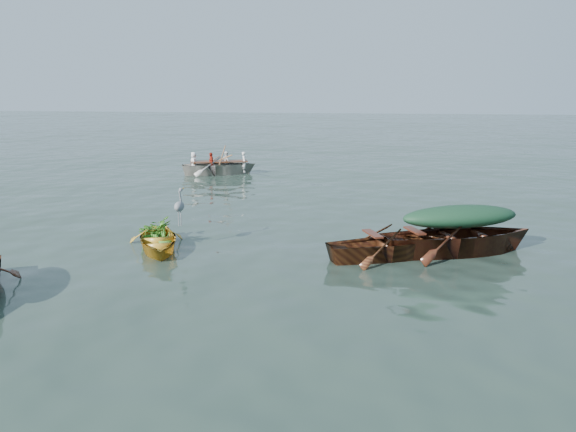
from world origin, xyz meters
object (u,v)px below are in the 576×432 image
heron (179,212)px  yellow_dinghy (158,249)px  open_wooden_boat (393,258)px  green_tarp_boat (457,254)px  rowed_boat (219,174)px

heron → yellow_dinghy: bearing=-174.8°
open_wooden_boat → heron: bearing=64.4°
yellow_dinghy → open_wooden_boat: open_wooden_boat is taller
green_tarp_boat → heron: heron is taller
yellow_dinghy → open_wooden_boat: bearing=-22.7°
rowed_boat → yellow_dinghy: bearing=169.4°
yellow_dinghy → green_tarp_boat: green_tarp_boat is taller
green_tarp_boat → heron: (-6.58, -0.43, 0.87)m
open_wooden_boat → heron: heron is taller
green_tarp_boat → open_wooden_boat: 1.61m
yellow_dinghy → green_tarp_boat: bearing=-18.5°
open_wooden_boat → heron: size_ratio=4.66×
rowed_boat → green_tarp_boat: bearing=-160.1°
yellow_dinghy → rowed_boat: rowed_boat is taller
green_tarp_boat → heron: size_ratio=5.54×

